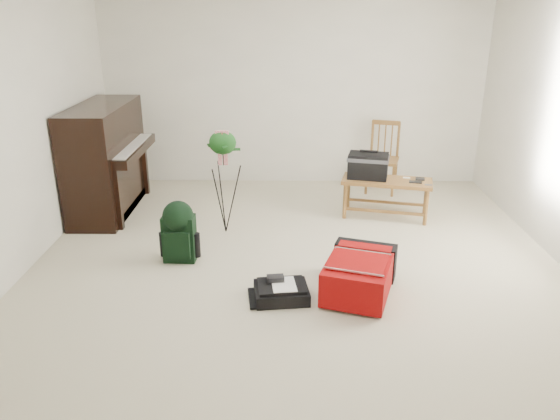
{
  "coord_description": "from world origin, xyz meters",
  "views": [
    {
      "loc": [
        -0.11,
        -4.51,
        2.33
      ],
      "look_at": [
        -0.16,
        0.35,
        0.47
      ],
      "focal_mm": 35.0,
      "sensor_mm": 36.0,
      "label": 1
    }
  ],
  "objects_px": {
    "red_suitcase": "(358,271)",
    "black_duffel": "(281,291)",
    "dining_chair": "(382,158)",
    "flower_stand": "(224,182)",
    "green_backpack": "(179,229)",
    "piano": "(107,161)",
    "bench": "(374,171)"
  },
  "relations": [
    {
      "from": "red_suitcase",
      "to": "black_duffel",
      "type": "bearing_deg",
      "value": -148.44
    },
    {
      "from": "dining_chair",
      "to": "red_suitcase",
      "type": "distance_m",
      "value": 2.76
    },
    {
      "from": "bench",
      "to": "green_backpack",
      "type": "xyz_separation_m",
      "value": [
        -2.01,
        -1.18,
        -0.21
      ]
    },
    {
      "from": "piano",
      "to": "flower_stand",
      "type": "relative_size",
      "value": 1.31
    },
    {
      "from": "dining_chair",
      "to": "flower_stand",
      "type": "bearing_deg",
      "value": -127.18
    },
    {
      "from": "dining_chair",
      "to": "bench",
      "type": "bearing_deg",
      "value": -88.85
    },
    {
      "from": "piano",
      "to": "dining_chair",
      "type": "xyz_separation_m",
      "value": [
        3.33,
        0.74,
        -0.16
      ]
    },
    {
      "from": "dining_chair",
      "to": "green_backpack",
      "type": "xyz_separation_m",
      "value": [
        -2.26,
        -2.11,
        -0.11
      ]
    },
    {
      "from": "red_suitcase",
      "to": "green_backpack",
      "type": "height_order",
      "value": "green_backpack"
    },
    {
      "from": "bench",
      "to": "red_suitcase",
      "type": "height_order",
      "value": "bench"
    },
    {
      "from": "red_suitcase",
      "to": "black_duffel",
      "type": "distance_m",
      "value": 0.69
    },
    {
      "from": "green_backpack",
      "to": "piano",
      "type": "bearing_deg",
      "value": 130.71
    },
    {
      "from": "piano",
      "to": "bench",
      "type": "bearing_deg",
      "value": -3.45
    },
    {
      "from": "bench",
      "to": "dining_chair",
      "type": "distance_m",
      "value": 0.96
    },
    {
      "from": "red_suitcase",
      "to": "flower_stand",
      "type": "xyz_separation_m",
      "value": [
        -1.27,
        1.27,
        0.38
      ]
    },
    {
      "from": "bench",
      "to": "flower_stand",
      "type": "distance_m",
      "value": 1.71
    },
    {
      "from": "dining_chair",
      "to": "red_suitcase",
      "type": "xyz_separation_m",
      "value": [
        -0.63,
        -2.67,
        -0.27
      ]
    },
    {
      "from": "piano",
      "to": "red_suitcase",
      "type": "height_order",
      "value": "piano"
    },
    {
      "from": "green_backpack",
      "to": "red_suitcase",
      "type": "bearing_deg",
      "value": -16.26
    },
    {
      "from": "bench",
      "to": "black_duffel",
      "type": "relative_size",
      "value": 2.2
    },
    {
      "from": "red_suitcase",
      "to": "dining_chair",
      "type": "bearing_deg",
      "value": 94.67
    },
    {
      "from": "black_duffel",
      "to": "green_backpack",
      "type": "height_order",
      "value": "green_backpack"
    },
    {
      "from": "red_suitcase",
      "to": "flower_stand",
      "type": "relative_size",
      "value": 0.79
    },
    {
      "from": "dining_chair",
      "to": "red_suitcase",
      "type": "bearing_deg",
      "value": -86.8
    },
    {
      "from": "dining_chair",
      "to": "flower_stand",
      "type": "relative_size",
      "value": 0.79
    },
    {
      "from": "black_duffel",
      "to": "flower_stand",
      "type": "relative_size",
      "value": 0.42
    },
    {
      "from": "piano",
      "to": "bench",
      "type": "relative_size",
      "value": 1.41
    },
    {
      "from": "black_duffel",
      "to": "flower_stand",
      "type": "bearing_deg",
      "value": 106.13
    },
    {
      "from": "piano",
      "to": "bench",
      "type": "distance_m",
      "value": 3.09
    },
    {
      "from": "piano",
      "to": "bench",
      "type": "xyz_separation_m",
      "value": [
        3.08,
        -0.19,
        -0.06
      ]
    },
    {
      "from": "bench",
      "to": "flower_stand",
      "type": "height_order",
      "value": "flower_stand"
    },
    {
      "from": "dining_chair",
      "to": "red_suitcase",
      "type": "height_order",
      "value": "dining_chair"
    }
  ]
}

